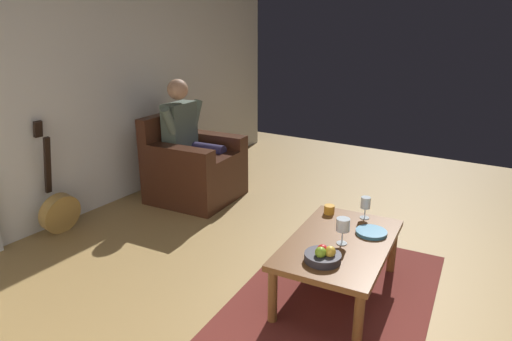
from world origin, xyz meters
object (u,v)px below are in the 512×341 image
wine_glass_near (343,226)px  candle_jar (329,209)px  decorative_dish (371,232)px  wine_glass_far (366,204)px  guitar (59,209)px  person_seated (190,136)px  coffee_table (339,248)px  armchair (193,169)px  fruit_bowl (323,256)px

wine_glass_near → candle_jar: 0.50m
decorative_dish → wine_glass_far: bearing=-150.8°
guitar → decorative_dish: 2.71m
person_seated → decorative_dish: 2.28m
guitar → wine_glass_near: size_ratio=5.59×
guitar → candle_jar: (-0.79, 2.24, 0.22)m
coffee_table → decorative_dish: 0.27m
armchair → decorative_dish: bearing=68.4°
guitar → decorative_dish: (-0.62, 2.63, 0.20)m
candle_jar → fruit_bowl: bearing=20.3°
coffee_table → decorative_dish: decorative_dish is taller
guitar → decorative_dish: guitar is taller
person_seated → candle_jar: size_ratio=15.66×
candle_jar → armchair: bearing=-105.7°
person_seated → wine_glass_near: size_ratio=6.96×
armchair → guitar: bearing=-25.0°
guitar → candle_jar: bearing=109.4°
decorative_dish → guitar: bearing=-76.7°
fruit_bowl → person_seated: bearing=-120.2°
coffee_table → wine_glass_far: 0.48m
guitar → wine_glass_far: bearing=108.8°
coffee_table → guitar: 2.52m
fruit_bowl → decorative_dish: size_ratio=1.06×
person_seated → coffee_table: (0.88, 2.02, -0.33)m
decorative_dish → fruit_bowl: bearing=-14.0°
armchair → wine_glass_far: bearing=73.4°
decorative_dish → person_seated: bearing=-107.0°
wine_glass_far → candle_jar: 0.28m
armchair → coffee_table: (0.88, 2.00, 0.03)m
guitar → candle_jar: 2.38m
wine_glass_near → fruit_bowl: (0.28, -0.01, -0.09)m
wine_glass_far → decorative_dish: 0.28m
coffee_table → guitar: guitar is taller
wine_glass_far → decorative_dish: bearing=29.2°
guitar → armchair: bearing=159.4°
coffee_table → decorative_dish: size_ratio=5.15×
fruit_bowl → candle_jar: (-0.69, -0.26, -0.01)m
coffee_table → fruit_bowl: size_ratio=4.87×
armchair → wine_glass_far: armchair is taller
coffee_table → wine_glass_near: (0.03, 0.02, 0.18)m
armchair → coffee_table: bearing=61.9°
person_seated → wine_glass_far: size_ratio=7.52×
wine_glass_near → decorative_dish: size_ratio=0.84×
coffee_table → fruit_bowl: (0.31, 0.01, 0.09)m
wine_glass_near → candle_jar: size_ratio=2.25×
guitar → wine_glass_near: (-0.37, 2.51, 0.32)m
armchair → decorative_dish: 2.25m
coffee_table → wine_glass_near: 0.19m
coffee_table → wine_glass_far: bearing=178.1°
armchair → candle_jar: armchair is taller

